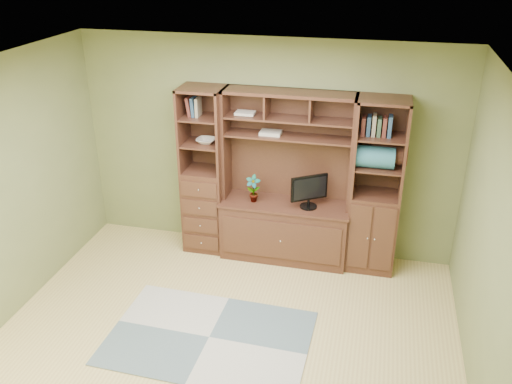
% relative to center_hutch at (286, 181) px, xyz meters
% --- Properties ---
extents(room, '(4.60, 4.10, 2.64)m').
position_rel_center_hutch_xyz_m(room, '(-0.28, -1.73, 0.28)').
color(room, tan).
rests_on(room, ground).
extents(center_hutch, '(1.54, 0.53, 2.05)m').
position_rel_center_hutch_xyz_m(center_hutch, '(0.00, 0.00, 0.00)').
color(center_hutch, '#442418').
rests_on(center_hutch, ground).
extents(left_tower, '(0.50, 0.45, 2.05)m').
position_rel_center_hutch_xyz_m(left_tower, '(-1.00, 0.04, 0.00)').
color(left_tower, '#442418').
rests_on(left_tower, ground).
extents(right_tower, '(0.55, 0.45, 2.05)m').
position_rel_center_hutch_xyz_m(right_tower, '(1.02, 0.04, 0.00)').
color(right_tower, '#442418').
rests_on(right_tower, ground).
extents(rug, '(1.99, 1.35, 0.01)m').
position_rel_center_hutch_xyz_m(rug, '(-0.44, -1.65, -1.02)').
color(rug, gray).
rests_on(rug, ground).
extents(monitor, '(0.48, 0.41, 0.55)m').
position_rel_center_hutch_xyz_m(monitor, '(0.28, -0.03, -0.02)').
color(monitor, black).
rests_on(monitor, center_hutch).
extents(orchid, '(0.17, 0.12, 0.33)m').
position_rel_center_hutch_xyz_m(orchid, '(-0.38, -0.03, -0.13)').
color(orchid, '#AA4C39').
rests_on(orchid, center_hutch).
extents(magazines, '(0.24, 0.18, 0.04)m').
position_rel_center_hutch_xyz_m(magazines, '(-0.20, 0.09, 0.53)').
color(magazines, '#BAB29F').
rests_on(magazines, center_hutch).
extents(bowl, '(0.22, 0.22, 0.05)m').
position_rel_center_hutch_xyz_m(bowl, '(-0.96, 0.04, 0.39)').
color(bowl, silver).
rests_on(bowl, left_tower).
extents(blanket_teal, '(0.41, 0.24, 0.24)m').
position_rel_center_hutch_xyz_m(blanket_teal, '(0.98, -0.01, 0.38)').
color(blanket_teal, '#2B6371').
rests_on(blanket_teal, right_tower).
extents(blanket_red, '(0.40, 0.22, 0.22)m').
position_rel_center_hutch_xyz_m(blanket_red, '(1.12, 0.12, 0.38)').
color(blanket_red, brown).
rests_on(blanket_red, right_tower).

